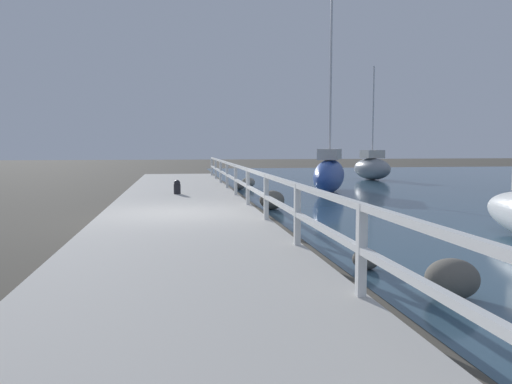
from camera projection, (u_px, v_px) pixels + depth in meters
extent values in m
plane|color=#4C473D|center=(182.00, 222.00, 12.49)|extent=(120.00, 120.00, 0.00)
cube|color=beige|center=(182.00, 217.00, 12.48)|extent=(3.98, 36.00, 0.22)
cube|color=white|center=(361.00, 250.00, 5.47)|extent=(0.10, 0.10, 1.04)
cube|color=white|center=(297.00, 214.00, 8.37)|extent=(0.10, 0.10, 1.04)
cube|color=white|center=(266.00, 197.00, 11.27)|extent=(0.10, 0.10, 1.04)
cube|color=white|center=(248.00, 186.00, 14.16)|extent=(0.10, 0.10, 1.04)
cube|color=white|center=(236.00, 180.00, 17.06)|extent=(0.10, 0.10, 1.04)
cube|color=white|center=(227.00, 175.00, 19.96)|extent=(0.10, 0.10, 1.04)
cube|color=white|center=(221.00, 171.00, 22.85)|extent=(0.10, 0.10, 1.04)
cube|color=white|center=(216.00, 168.00, 25.75)|extent=(0.10, 0.10, 1.04)
cube|color=white|center=(212.00, 166.00, 28.65)|extent=(0.10, 0.10, 1.04)
cube|color=white|center=(256.00, 172.00, 12.67)|extent=(0.09, 32.50, 0.08)
cube|color=white|center=(256.00, 191.00, 12.71)|extent=(0.09, 32.50, 0.08)
ellipsoid|color=#666056|center=(366.00, 259.00, 7.62)|extent=(0.43, 0.38, 0.32)
ellipsoid|color=#666056|center=(452.00, 279.00, 6.14)|extent=(0.67, 0.60, 0.50)
ellipsoid|color=#666056|center=(240.00, 186.00, 21.70)|extent=(0.45, 0.40, 0.33)
ellipsoid|color=gray|center=(248.00, 182.00, 22.84)|extent=(0.62, 0.56, 0.46)
ellipsoid|color=#666056|center=(272.00, 200.00, 14.92)|extent=(0.75, 0.68, 0.56)
cylinder|color=black|center=(177.00, 189.00, 17.35)|extent=(0.24, 0.24, 0.34)
sphere|color=black|center=(177.00, 183.00, 17.33)|extent=(0.22, 0.22, 0.22)
ellipsoid|color=gray|center=(372.00, 169.00, 28.17)|extent=(1.96, 3.21, 1.21)
cube|color=beige|center=(372.00, 154.00, 28.10)|extent=(1.19, 1.14, 0.45)
cylinder|color=silver|center=(373.00, 112.00, 27.89)|extent=(0.09, 0.09, 5.11)
ellipsoid|color=#2D4C9E|center=(329.00, 176.00, 20.22)|extent=(3.19, 5.41, 1.34)
cube|color=beige|center=(330.00, 154.00, 20.14)|extent=(1.55, 2.24, 0.43)
cylinder|color=silver|center=(331.00, 80.00, 19.87)|extent=(0.09, 0.09, 6.31)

